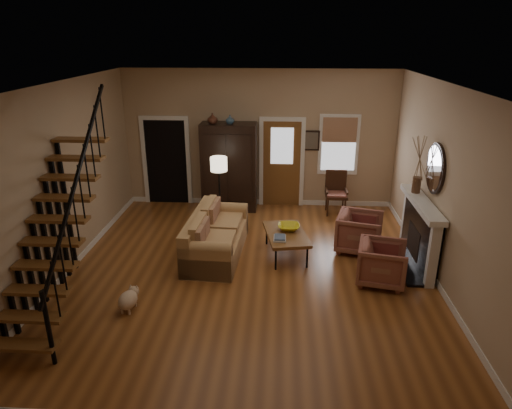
# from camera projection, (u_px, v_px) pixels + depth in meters

# --- Properties ---
(room) EXTENTS (7.00, 7.33, 3.30)m
(room) POSITION_uv_depth(u_px,v_px,m) (235.00, 165.00, 9.41)
(room) COLOR #955526
(room) RESTS_ON ground
(staircase) EXTENTS (0.94, 2.80, 3.20)m
(staircase) POSITION_uv_depth(u_px,v_px,m) (52.00, 213.00, 6.65)
(staircase) COLOR brown
(staircase) RESTS_ON ground
(fireplace) EXTENTS (0.33, 1.95, 2.30)m
(fireplace) POSITION_uv_depth(u_px,v_px,m) (422.00, 227.00, 8.31)
(fireplace) COLOR black
(fireplace) RESTS_ON ground
(armoire) EXTENTS (1.30, 0.60, 2.10)m
(armoire) POSITION_uv_depth(u_px,v_px,m) (229.00, 167.00, 10.88)
(armoire) COLOR black
(armoire) RESTS_ON ground
(vase_a) EXTENTS (0.24, 0.24, 0.25)m
(vase_a) POSITION_uv_depth(u_px,v_px,m) (212.00, 118.00, 10.39)
(vase_a) COLOR #4C2619
(vase_a) RESTS_ON armoire
(vase_b) EXTENTS (0.20, 0.20, 0.21)m
(vase_b) POSITION_uv_depth(u_px,v_px,m) (230.00, 120.00, 10.38)
(vase_b) COLOR #334C60
(vase_b) RESTS_ON armoire
(sofa) EXTENTS (1.06, 2.23, 0.81)m
(sofa) POSITION_uv_depth(u_px,v_px,m) (216.00, 235.00, 8.79)
(sofa) COLOR tan
(sofa) RESTS_ON ground
(coffee_table) EXTENTS (0.95, 1.36, 0.48)m
(coffee_table) POSITION_uv_depth(u_px,v_px,m) (286.00, 244.00, 8.79)
(coffee_table) COLOR brown
(coffee_table) RESTS_ON ground
(bowl) EXTENTS (0.43, 0.43, 0.10)m
(bowl) POSITION_uv_depth(u_px,v_px,m) (289.00, 227.00, 8.83)
(bowl) COLOR gold
(bowl) RESTS_ON coffee_table
(books) EXTENTS (0.23, 0.31, 0.06)m
(books) POSITION_uv_depth(u_px,v_px,m) (280.00, 238.00, 8.42)
(books) COLOR beige
(books) RESTS_ON coffee_table
(armchair_left) EXTENTS (0.96, 0.94, 0.73)m
(armchair_left) POSITION_uv_depth(u_px,v_px,m) (382.00, 263.00, 7.79)
(armchair_left) COLOR maroon
(armchair_left) RESTS_ON ground
(armchair_right) EXTENTS (1.04, 1.02, 0.78)m
(armchair_right) POSITION_uv_depth(u_px,v_px,m) (359.00, 232.00, 8.94)
(armchair_right) COLOR maroon
(armchair_right) RESTS_ON ground
(floor_lamp) EXTENTS (0.44, 0.44, 1.57)m
(floor_lamp) POSITION_uv_depth(u_px,v_px,m) (220.00, 192.00, 9.98)
(floor_lamp) COLOR black
(floor_lamp) RESTS_ON ground
(side_chair) EXTENTS (0.54, 0.54, 1.02)m
(side_chair) POSITION_uv_depth(u_px,v_px,m) (336.00, 193.00, 10.75)
(side_chair) COLOR #3B2213
(side_chair) RESTS_ON ground
(dog) EXTENTS (0.33, 0.48, 0.33)m
(dog) POSITION_uv_depth(u_px,v_px,m) (128.00, 301.00, 7.06)
(dog) COLOR beige
(dog) RESTS_ON ground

